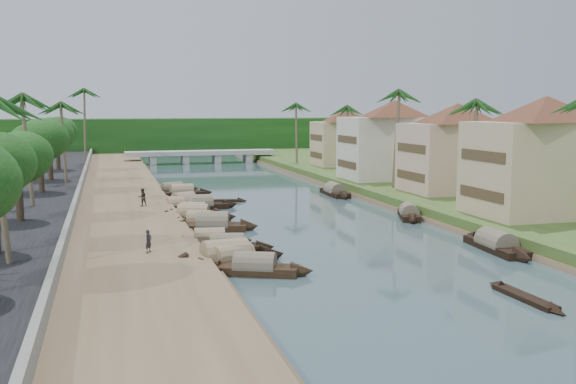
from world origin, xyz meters
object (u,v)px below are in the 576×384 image
object	(u,v)px
building_near	(544,155)
person_near	(149,241)
bridge	(201,154)
sampan_0	(255,268)
sampan_1	(225,258)

from	to	relation	value
building_near	person_near	size ratio (longest dim) A/B	9.76
bridge	sampan_0	size ratio (longest dim) A/B	3.69
building_near	sampan_0	xyz separation A→B (m)	(-27.50, -8.57, -5.97)
bridge	building_near	world-z (taller)	building_near
sampan_0	person_near	distance (m)	7.81
bridge	building_near	distance (m)	76.54
sampan_0	building_near	bearing A→B (deg)	40.92
building_near	sampan_1	bearing A→B (deg)	-169.10
sampan_0	bridge	bearing A→B (deg)	107.72
bridge	building_near	bearing A→B (deg)	-75.61
sampan_1	person_near	xyz separation A→B (m)	(-4.88, 1.58, 1.14)
bridge	sampan_1	xyz separation A→B (m)	(-9.84, -79.55, -1.30)
sampan_1	person_near	size ratio (longest dim) A/B	5.88
building_near	sampan_1	distance (m)	29.96
bridge	person_near	size ratio (longest dim) A/B	18.41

